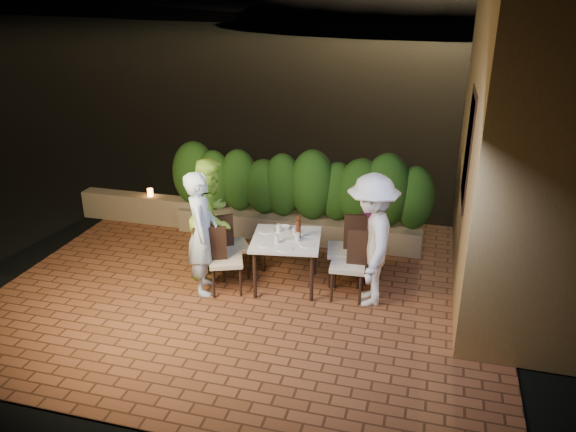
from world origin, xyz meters
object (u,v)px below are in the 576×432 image
at_px(beer_bottle, 299,227).
at_px(diner_green, 212,217).
at_px(dining_table, 286,262).
at_px(parapet_lamp, 150,193).
at_px(diner_purple, 370,234).
at_px(chair_left_back, 232,245).
at_px(chair_left_front, 226,259).
at_px(diner_white, 371,241).
at_px(chair_right_front, 348,263).
at_px(diner_blue, 202,233).
at_px(chair_right_back, 345,249).
at_px(bowl, 284,228).

distance_m(beer_bottle, diner_green, 1.33).
height_order(dining_table, parapet_lamp, dining_table).
bearing_deg(diner_purple, beer_bottle, -90.43).
relative_size(chair_left_back, diner_purple, 0.67).
distance_m(chair_left_back, diner_purple, 2.02).
bearing_deg(diner_purple, chair_left_front, -90.86).
height_order(diner_green, diner_white, diner_white).
xyz_separation_m(chair_right_front, diner_white, (0.30, -0.06, 0.41)).
relative_size(diner_white, parapet_lamp, 13.08).
xyz_separation_m(diner_blue, diner_green, (-0.08, 0.55, 0.01)).
distance_m(chair_left_front, chair_right_front, 1.70).
bearing_deg(chair_right_back, chair_left_back, -2.14).
bearing_deg(chair_left_front, chair_right_front, -12.51).
height_order(chair_right_back, diner_purple, diner_purple).
xyz_separation_m(diner_blue, diner_purple, (2.20, 0.92, -0.15)).
height_order(chair_right_front, parapet_lamp, chair_right_front).
bearing_deg(bowl, chair_left_back, -163.92).
relative_size(chair_left_front, diner_purple, 0.67).
height_order(chair_right_front, diner_blue, diner_blue).
height_order(chair_right_back, parapet_lamp, chair_right_back).
relative_size(dining_table, diner_white, 0.52).
distance_m(bowl, chair_left_front, 0.98).
bearing_deg(parapet_lamp, dining_table, -28.77).
distance_m(diner_blue, parapet_lamp, 2.85).
distance_m(bowl, parapet_lamp, 3.20).
bearing_deg(chair_right_back, diner_blue, 11.80).
bearing_deg(chair_left_back, parapet_lamp, 110.37).
bearing_deg(diner_white, chair_right_front, -109.72).
bearing_deg(chair_left_back, bowl, -17.85).
bearing_deg(bowl, dining_table, -70.03).
bearing_deg(chair_right_front, chair_left_back, -9.67).
height_order(dining_table, chair_right_back, chair_right_back).
height_order(chair_right_front, diner_purple, diner_purple).
bearing_deg(beer_bottle, diner_white, -10.06).
bearing_deg(diner_purple, chair_left_back, -103.63).
bearing_deg(diner_blue, beer_bottle, -86.12).
distance_m(diner_blue, diner_white, 2.31).
relative_size(diner_white, diner_purple, 1.24).
height_order(chair_left_back, diner_purple, diner_purple).
relative_size(beer_bottle, bowl, 2.12).
bearing_deg(beer_bottle, diner_purple, 24.63).
height_order(dining_table, diner_blue, diner_blue).
height_order(chair_right_back, diner_white, diner_white).
height_order(diner_blue, diner_purple, diner_blue).
height_order(diner_white, diner_purple, diner_white).
xyz_separation_m(diner_purple, parapet_lamp, (-4.13, 1.15, -0.17)).
relative_size(chair_left_back, diner_green, 0.55).
height_order(beer_bottle, parapet_lamp, beer_bottle).
distance_m(chair_left_front, diner_purple, 2.09).
bearing_deg(diner_green, chair_left_back, -94.83).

